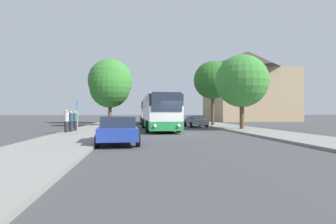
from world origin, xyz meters
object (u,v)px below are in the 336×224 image
tree_right_near (242,81)px  pedestrian_waiting_near (71,121)px  bus_middle (150,112)px  tree_left_far (110,88)px  tree_right_mid (213,80)px  parked_car_right_near (196,121)px  bus_stop_sign (77,113)px  pedestrian_walking_back (66,121)px  parked_car_left_curb (118,130)px  tree_left_near (110,81)px  bus_front (159,112)px  pedestrian_waiting_far (75,121)px

tree_right_near → pedestrian_waiting_near: bearing=-172.8°
bus_middle → tree_left_far: tree_left_far is taller
tree_right_near → tree_right_mid: size_ratio=0.90×
parked_car_right_near → bus_stop_sign: (-10.74, -10.69, 0.92)m
bus_stop_sign → tree_right_near: size_ratio=0.35×
pedestrian_walking_back → tree_left_far: (2.20, 10.64, 3.52)m
parked_car_left_curb → tree_left_far: (-2.13, 17.39, 3.79)m
tree_right_near → tree_right_mid: tree_right_mid is taller
parked_car_left_curb → tree_left_near: size_ratio=0.45×
bus_front → tree_left_near: 17.01m
pedestrian_walking_back → pedestrian_waiting_near: bearing=103.6°
pedestrian_waiting_far → parked_car_left_curb: bearing=112.5°
pedestrian_waiting_near → bus_middle: bearing=131.4°
parked_car_left_curb → parked_car_right_near: bearing=60.0°
bus_front → tree_right_mid: size_ratio=1.46×
pedestrian_waiting_near → tree_left_near: tree_left_near is taller
pedestrian_waiting_far → tree_right_mid: tree_right_mid is taller
bus_front → pedestrian_walking_back: (-7.41, -4.07, -0.70)m
bus_stop_sign → tree_right_near: (13.73, 4.65, 2.93)m
bus_middle → tree_left_near: bearing=165.4°
bus_middle → tree_left_near: tree_left_near is taller
parked_car_left_curb → pedestrian_waiting_near: pedestrian_waiting_near is taller
parked_car_right_near → tree_left_near: 16.06m
pedestrian_walking_back → bus_stop_sign: bearing=-31.7°
bus_front → tree_right_near: (7.58, -1.49, 2.84)m
pedestrian_waiting_near → tree_right_near: tree_right_near is taller
bus_front → tree_right_near: bearing=-12.3°
parked_car_left_curb → tree_left_near: bearing=92.9°
parked_car_left_curb → tree_left_far: 17.92m
bus_front → parked_car_left_curb: bus_front is taller
pedestrian_walking_back → tree_left_near: (1.42, 19.29, 5.35)m
bus_middle → bus_stop_sign: size_ratio=5.08×
bus_stop_sign → tree_right_mid: (13.05, 11.68, 3.85)m
bus_middle → bus_stop_sign: (-6.04, -19.76, -0.10)m
tree_left_far → pedestrian_waiting_far: bearing=-102.7°
parked_car_right_near → pedestrian_walking_back: pedestrian_walking_back is taller
bus_stop_sign → tree_left_near: size_ratio=0.25×
parked_car_left_curb → tree_right_near: 14.68m
bus_stop_sign → pedestrian_waiting_far: (-1.04, 4.01, -0.67)m
tree_left_near → tree_right_mid: tree_left_near is taller
parked_car_right_near → parked_car_left_curb: bearing=60.5°
parked_car_right_near → pedestrian_waiting_near: pedestrian_waiting_near is taller
parked_car_left_curb → pedestrian_waiting_near: 8.53m
pedestrian_walking_back → tree_right_near: tree_right_near is taller
bus_stop_sign → tree_left_near: tree_left_near is taller
bus_stop_sign → parked_car_left_curb: bearing=-56.8°
bus_stop_sign → tree_right_near: tree_right_near is taller
parked_car_right_near → pedestrian_waiting_far: size_ratio=2.72×
pedestrian_walking_back → tree_left_far: bearing=105.2°
parked_car_left_curb → pedestrian_waiting_near: size_ratio=2.65×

